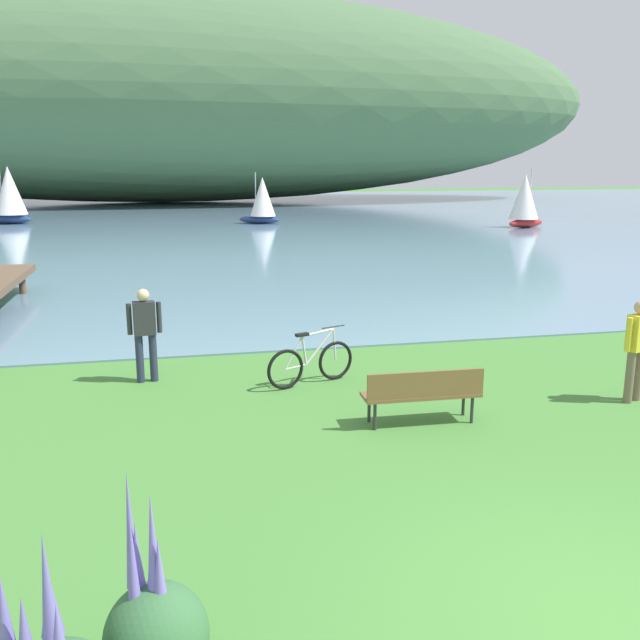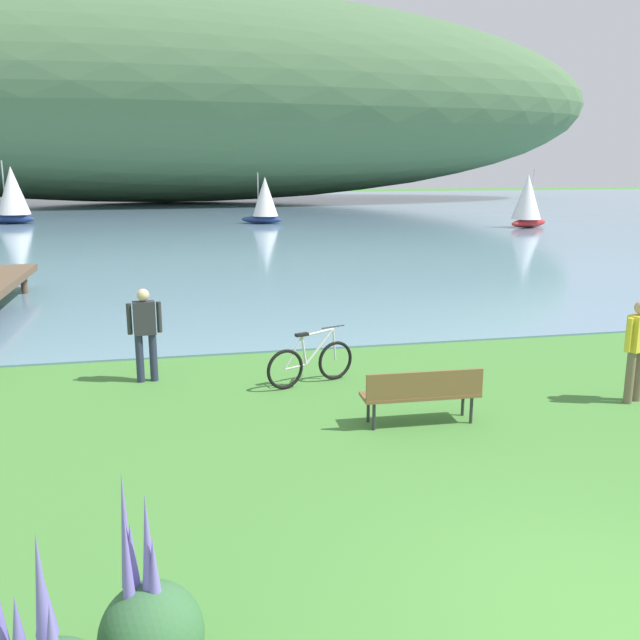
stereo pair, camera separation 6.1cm
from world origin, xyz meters
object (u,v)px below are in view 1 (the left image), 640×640
object	(u,v)px
park_bench_near_camera	(423,392)
sailboat_mid_bay	(9,194)
sailboat_nearest_to_shore	(525,200)
person_on_the_grass	(637,344)
person_at_shoreline	(145,329)
bicycle_leaning_near_bench	(311,363)
sailboat_toward_hillside	(262,200)

from	to	relation	value
park_bench_near_camera	sailboat_mid_bay	world-z (taller)	sailboat_mid_bay
sailboat_nearest_to_shore	person_on_the_grass	bearing A→B (deg)	-115.29
person_at_shoreline	sailboat_nearest_to_shore	world-z (taller)	sailboat_nearest_to_shore
bicycle_leaning_near_bench	sailboat_mid_bay	xyz separation A→B (m)	(-12.39, 36.69, 1.53)
bicycle_leaning_near_bench	person_at_shoreline	distance (m)	3.04
person_at_shoreline	sailboat_toward_hillside	world-z (taller)	sailboat_toward_hillside
person_on_the_grass	person_at_shoreline	bearing A→B (deg)	160.42
person_on_the_grass	sailboat_nearest_to_shore	size ratio (longest dim) A/B	0.49
sailboat_nearest_to_shore	person_at_shoreline	bearing A→B (deg)	-129.46
person_on_the_grass	sailboat_toward_hillside	xyz separation A→B (m)	(-1.46, 35.37, 0.60)
sailboat_nearest_to_shore	sailboat_toward_hillside	world-z (taller)	sailboat_nearest_to_shore
bicycle_leaning_near_bench	person_at_shoreline	bearing A→B (deg)	164.75
sailboat_toward_hillside	sailboat_nearest_to_shore	bearing A→B (deg)	-22.04
sailboat_nearest_to_shore	sailboat_mid_bay	size ratio (longest dim) A/B	0.87
bicycle_leaning_near_bench	sailboat_nearest_to_shore	world-z (taller)	sailboat_nearest_to_shore
person_on_the_grass	sailboat_mid_bay	bearing A→B (deg)	114.23
bicycle_leaning_near_bench	person_on_the_grass	distance (m)	5.47
person_on_the_grass	sailboat_nearest_to_shore	world-z (taller)	sailboat_nearest_to_shore
bicycle_leaning_near_bench	sailboat_nearest_to_shore	size ratio (longest dim) A/B	0.48
bicycle_leaning_near_bench	park_bench_near_camera	bearing A→B (deg)	-61.15
bicycle_leaning_near_bench	sailboat_toward_hillside	size ratio (longest dim) A/B	0.52
person_at_shoreline	person_on_the_grass	bearing A→B (deg)	-19.58
person_at_shoreline	person_on_the_grass	world-z (taller)	same
person_at_shoreline	bicycle_leaning_near_bench	bearing A→B (deg)	-15.25
park_bench_near_camera	sailboat_mid_bay	bearing A→B (deg)	109.29
sailboat_nearest_to_shore	sailboat_mid_bay	xyz separation A→B (m)	(-31.22, 9.53, 0.24)
sailboat_mid_bay	sailboat_toward_hillside	size ratio (longest dim) A/B	1.23
sailboat_nearest_to_shore	sailboat_mid_bay	world-z (taller)	sailboat_mid_bay
park_bench_near_camera	person_on_the_grass	size ratio (longest dim) A/B	1.06
person_on_the_grass	sailboat_mid_bay	world-z (taller)	sailboat_mid_bay
sailboat_nearest_to_shore	sailboat_mid_bay	distance (m)	32.65
person_at_shoreline	person_on_the_grass	distance (m)	8.41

